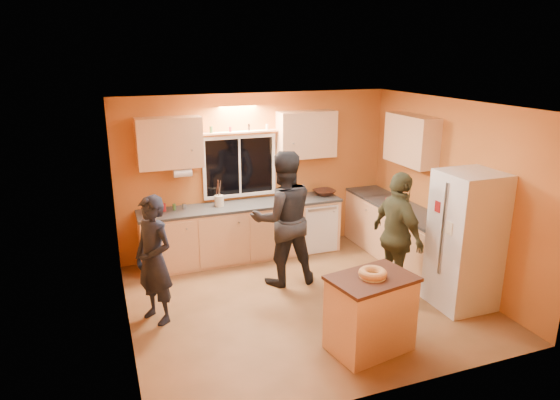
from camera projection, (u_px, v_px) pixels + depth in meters
name	position (u px, v px, depth m)	size (l,w,h in m)	color
ground	(304.00, 300.00, 6.71)	(4.50, 4.50, 0.00)	brown
room_shell	(302.00, 176.00, 6.66)	(4.54, 4.04, 2.61)	#CE7A34
back_counter	(264.00, 228.00, 8.11)	(4.23, 0.62, 0.90)	tan
right_counter	(408.00, 238.00, 7.68)	(0.62, 1.84, 0.90)	tan
refrigerator	(466.00, 241.00, 6.37)	(0.72, 0.70, 1.80)	silver
island	(370.00, 313.00, 5.51)	(1.01, 0.77, 0.88)	tan
bundt_pastry	(373.00, 273.00, 5.37)	(0.31, 0.31, 0.09)	tan
person_left	(154.00, 260.00, 6.02)	(0.59, 0.38, 1.60)	black
person_center	(283.00, 219.00, 7.00)	(0.94, 0.73, 1.93)	black
person_right	(398.00, 236.00, 6.59)	(1.02, 0.42, 1.74)	#393E27
mixing_bowl	(324.00, 192.00, 8.38)	(0.35, 0.35, 0.09)	#331A11
utensil_crock	(219.00, 201.00, 7.76)	(0.14, 0.14, 0.17)	beige
potted_plant	(448.00, 218.00, 6.81)	(0.25, 0.21, 0.27)	gray
red_box	(391.00, 201.00, 7.93)	(0.16, 0.12, 0.07)	#A3191B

